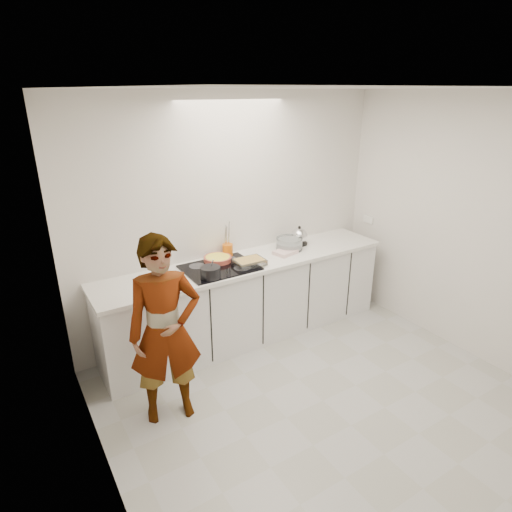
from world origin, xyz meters
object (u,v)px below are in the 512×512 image
hob (220,268)px  mixing_bowl (289,244)px  baking_dish (249,262)px  kettle (299,237)px  utensil_crock (228,250)px  cook (165,331)px  tart_dish (218,259)px  saucepan (210,272)px

hob → mixing_bowl: 0.92m
hob → baking_dish: baking_dish is taller
baking_dish → kettle: (0.83, 0.26, 0.05)m
kettle → baking_dish: bearing=-162.8°
hob → utensil_crock: 0.34m
kettle → utensil_crock: bearing=173.9°
mixing_bowl → kettle: bearing=21.8°
baking_dish → cook: 1.28m
utensil_crock → baking_dish: bearing=-80.7°
mixing_bowl → utensil_crock: bearing=165.8°
utensil_crock → cook: size_ratio=0.09×
tart_dish → utensil_crock: bearing=28.3°
mixing_bowl → hob: bearing=-175.6°
kettle → tart_dish: bearing=179.7°
utensil_crock → cook: bearing=-139.2°
kettle → saucepan: bearing=-165.8°
tart_dish → utensil_crock: 0.19m
kettle → utensil_crock: size_ratio=1.71×
kettle → mixing_bowl: bearing=-158.2°
hob → tart_dish: tart_dish is taller
hob → tart_dish: (0.06, 0.15, 0.03)m
saucepan → cook: (-0.65, -0.50, -0.18)m
baking_dish → mixing_bowl: size_ratio=0.82×
tart_dish → utensil_crock: utensil_crock is taller
hob → saucepan: (-0.19, -0.18, 0.06)m
tart_dish → saucepan: saucepan is taller
hob → kettle: 1.13m
tart_dish → saucepan: 0.42m
tart_dish → saucepan: (-0.25, -0.34, 0.03)m
baking_dish → utensil_crock: 0.36m
hob → kettle: bearing=7.7°
baking_dish → saucepan: bearing=-171.1°
saucepan → utensil_crock: 0.60m
tart_dish → hob: bearing=-110.5°
hob → tart_dish: size_ratio=2.18×
hob → tart_dish: bearing=69.5°
mixing_bowl → baking_dish: bearing=-164.3°
saucepan → mixing_bowl: 1.13m
utensil_crock → kettle: bearing=-6.1°
baking_dish → kettle: 0.87m
saucepan → kettle: (1.30, 0.33, 0.03)m
saucepan → mixing_bowl: (1.11, 0.25, -0.00)m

